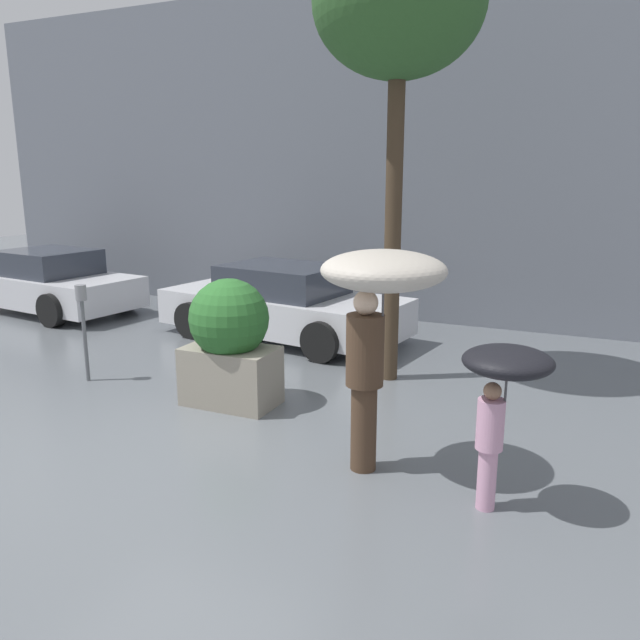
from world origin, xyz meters
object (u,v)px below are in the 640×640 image
planter_box (230,340)px  parked_car_near (283,304)px  person_child (503,381)px  parked_car_far (50,283)px  parking_meter (83,313)px  person_adult (379,297)px  street_tree (399,8)px

planter_box → parked_car_near: size_ratio=0.35×
planter_box → person_child: planter_box is taller
parked_car_far → parking_meter: bearing=-120.9°
planter_box → parked_car_near: (-0.86, 2.99, -0.21)m
parked_car_near → person_adult: bearing=-134.4°
person_child → parked_car_far: bearing=151.1°
person_child → parked_car_near: bearing=129.5°
parked_car_near → person_child: bearing=-127.2°
person_adult → street_tree: 3.99m
parking_meter → parked_car_far: bearing=142.0°
street_tree → parking_meter: bearing=-154.4°
parked_car_near → parking_meter: 3.34m
planter_box → parking_meter: planter_box is taller
person_adult → parking_meter: person_adult is taller
person_child → parked_car_far: (-9.26, 4.12, -0.54)m
person_child → street_tree: bearing=117.6°
parked_car_near → street_tree: bearing=-111.7°
person_adult → person_child: size_ratio=1.48×
parked_car_near → parked_car_far: (-5.16, -0.06, -0.00)m
planter_box → parked_car_far: (-6.02, 2.93, -0.22)m
street_tree → parking_meter: (-3.61, -1.73, -3.65)m
parked_car_near → street_tree: (2.28, -1.32, 4.00)m
person_child → parking_meter: size_ratio=1.07×
parked_car_near → parked_car_far: same height
person_adult → parked_car_far: (-8.15, 3.86, -1.07)m
person_adult → person_child: bearing=-17.1°
planter_box → parking_meter: size_ratio=1.17×
planter_box → person_adult: person_adult is taller
planter_box → street_tree: (1.41, 1.68, 3.79)m
planter_box → parked_car_far: 6.70m
parked_car_near → street_tree: size_ratio=0.78×
planter_box → parking_meter: bearing=-178.7°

